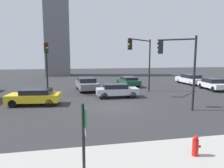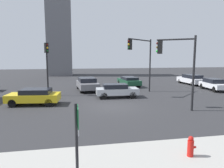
{
  "view_description": "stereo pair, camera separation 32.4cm",
  "coord_description": "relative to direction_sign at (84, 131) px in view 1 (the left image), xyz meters",
  "views": [
    {
      "loc": [
        -3.26,
        -15.89,
        4.02
      ],
      "look_at": [
        0.8,
        4.34,
        1.23
      ],
      "focal_mm": 33.02,
      "sensor_mm": 36.0,
      "label": 1
    },
    {
      "loc": [
        -2.94,
        -15.96,
        4.02
      ],
      "look_at": [
        0.8,
        4.34,
        1.23
      ],
      "focal_mm": 33.02,
      "sensor_mm": 36.0,
      "label": 2
    }
  ],
  "objects": [
    {
      "name": "car_6",
      "position": [
        1.45,
        17.78,
        -0.83
      ],
      "size": [
        2.52,
        4.86,
        1.51
      ],
      "rotation": [
        0.0,
        0.0,
        -1.48
      ],
      "color": "slate",
      "rests_on": "ground_plane"
    },
    {
      "name": "traffic_light_2",
      "position": [
        6.94,
        14.47,
        2.63
      ],
      "size": [
        3.46,
        3.04,
        5.89
      ],
      "rotation": [
        0.0,
        0.0,
        -2.42
      ],
      "color": "black",
      "rests_on": "ground_plane"
    },
    {
      "name": "car_5",
      "position": [
        16.53,
        20.41,
        -0.89
      ],
      "size": [
        2.12,
        4.72,
        1.42
      ],
      "rotation": [
        0.0,
        0.0,
        1.61
      ],
      "color": "silver",
      "rests_on": "ground_plane"
    },
    {
      "name": "fire_hydrant",
      "position": [
        4.33,
        0.48,
        -1.09
      ],
      "size": [
        0.34,
        0.24,
        0.81
      ],
      "color": "red",
      "rests_on": "ground_plane"
    },
    {
      "name": "car_3",
      "position": [
        7.17,
        20.15,
        -0.91
      ],
      "size": [
        2.3,
        4.59,
        1.3
      ],
      "rotation": [
        0.0,
        0.0,
        1.66
      ],
      "color": "#19472D",
      "rests_on": "ground_plane"
    },
    {
      "name": "sidewalk_corner",
      "position": [
        2.89,
        0.44,
        -1.56
      ],
      "size": [
        37.49,
        3.38,
        0.15
      ],
      "primitive_type": "cube",
      "color": "#A8A59E",
      "rests_on": "ground_plane"
    },
    {
      "name": "car_2",
      "position": [
        16.31,
        15.2,
        -0.9
      ],
      "size": [
        2.14,
        4.1,
        1.38
      ],
      "rotation": [
        0.0,
        0.0,
        -1.66
      ],
      "color": "silver",
      "rests_on": "ground_plane"
    },
    {
      "name": "ground_plane",
      "position": [
        2.89,
        9.53,
        -1.63
      ],
      "size": [
        104.15,
        104.15,
        0.0
      ],
      "primitive_type": "plane",
      "color": "#2D2D30"
    },
    {
      "name": "car_7",
      "position": [
        -3.37,
        11.29,
        -0.91
      ],
      "size": [
        4.36,
        2.35,
        1.34
      ],
      "rotation": [
        0.0,
        0.0,
        3.03
      ],
      "color": "yellow",
      "rests_on": "ground_plane"
    },
    {
      "name": "traffic_light_0",
      "position": [
        -2.71,
        15.24,
        2.09
      ],
      "size": [
        0.45,
        0.49,
        5.35
      ],
      "rotation": [
        0.0,
        0.0,
        -0.95
      ],
      "color": "black",
      "rests_on": "ground_plane"
    },
    {
      "name": "traffic_light_1",
      "position": [
        7.51,
        7.88,
        2.24
      ],
      "size": [
        2.38,
        1.75,
        5.5
      ],
      "rotation": [
        0.0,
        0.0,
        2.52
      ],
      "color": "black",
      "rests_on": "ground_plane"
    },
    {
      "name": "direction_sign",
      "position": [
        0.0,
        0.0,
        0.0
      ],
      "size": [
        0.13,
        0.74,
        2.39
      ],
      "rotation": [
        0.0,
        0.0,
        0.0
      ],
      "color": "black",
      "rests_on": "ground_plane"
    },
    {
      "name": "car_1",
      "position": [
        4.0,
        13.02,
        -0.91
      ],
      "size": [
        4.13,
        1.83,
        1.34
      ],
      "rotation": [
        0.0,
        0.0,
        -0.04
      ],
      "color": "#ADB2B7",
      "rests_on": "ground_plane"
    },
    {
      "name": "skyline_tower",
      "position": [
        -2.91,
        38.82,
        10.37
      ],
      "size": [
        4.95,
        4.95,
        24.0
      ],
      "primitive_type": "cube",
      "color": "slate",
      "rests_on": "ground_plane"
    }
  ]
}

